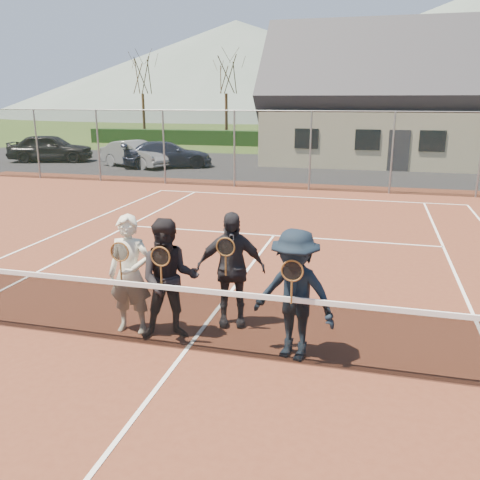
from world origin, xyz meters
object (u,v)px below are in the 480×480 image
Objects in this scene: player_b at (169,279)px; player_d at (294,295)px; car_b at (136,154)px; car_c at (167,155)px; tennis_net at (186,316)px; player_a at (130,274)px; clubhouse at (410,88)px; player_c at (231,269)px; car_a at (50,148)px.

player_b and player_d have the same top height.
car_b is 0.89× the size of car_c.
player_b is at bearing 137.67° from tennis_net.
player_a is at bearing 159.17° from tennis_net.
player_d is (1.84, -0.14, -0.00)m from player_b.
player_d is at bearing -96.06° from clubhouse.
clubhouse is 8.67× the size of player_d.
player_c is (9.97, -17.23, 0.25)m from car_b.
tennis_net is (15.32, -19.20, -0.24)m from car_a.
car_c is 19.41m from player_c.
car_a is at bearing 130.78° from player_c.
car_b is 20.14m from player_b.
car_a is 2.53× the size of player_c.
car_b is at bearing 75.69° from car_c.
tennis_net is 6.49× the size of player_d.
player_c and player_d have the same top height.
car_c is 20.63m from player_d.
player_c is at bearing 42.50° from player_b.
player_d reaches higher than car_a.
player_c is (0.73, 0.67, 0.00)m from player_b.
tennis_net is 24.57m from clubhouse.
clubhouse is 8.67× the size of player_a.
clubhouse reaches higher than car_c.
tennis_net is at bearing -99.46° from clubhouse.
car_c is at bearing -57.35° from car_b.
car_c is (1.62, 0.29, -0.01)m from car_b.
player_d is (16.80, -19.01, 0.14)m from car_a.
player_d is at bearing -4.37° from player_b.
clubhouse reaches higher than player_d.
car_b is at bearing 117.29° from player_b.
player_b is (14.96, -18.87, 0.14)m from car_a.
player_c is (8.34, -17.52, 0.26)m from car_c.
clubhouse is 24.33m from player_a.
car_b is 1.65m from car_c.
tennis_net is 1.14m from player_a.
player_b is (7.61, -18.19, 0.26)m from car_c.
player_a reaches higher than tennis_net.
car_a is 2.53× the size of player_d.
clubhouse is at bearing -89.94° from car_c.
player_b reaches higher than car_a.
player_a reaches higher than car_c.
clubhouse is (11.97, 5.48, 3.32)m from car_c.
player_b is (-0.36, 0.33, 0.38)m from tennis_net.
car_c reaches higher than tennis_net.
car_b reaches higher than tennis_net.
car_b is at bearing 115.71° from player_a.
player_a is (6.97, -18.14, 0.26)m from car_c.
clubhouse reaches higher than tennis_net.
car_a reaches higher than car_b.
player_b reaches higher than car_c.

